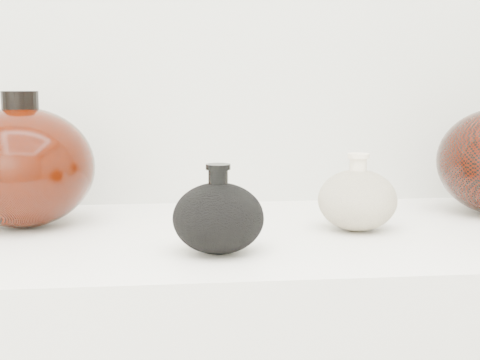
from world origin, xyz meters
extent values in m
cube|color=silver|center=(0.00, 0.95, 0.89)|extent=(1.20, 0.50, 0.03)
ellipsoid|color=black|center=(-0.03, 0.83, 0.95)|extent=(0.12, 0.12, 0.09)
cylinder|color=black|center=(-0.03, 0.83, 1.00)|extent=(0.03, 0.03, 0.03)
cylinder|color=black|center=(-0.03, 0.83, 1.01)|extent=(0.03, 0.03, 0.01)
ellipsoid|color=beige|center=(0.19, 0.94, 0.95)|extent=(0.15, 0.15, 0.09)
cylinder|color=beige|center=(0.19, 0.94, 1.00)|extent=(0.03, 0.03, 0.03)
cylinder|color=beige|center=(0.19, 0.94, 1.01)|extent=(0.04, 0.04, 0.01)
ellipsoid|color=black|center=(-0.31, 1.03, 0.99)|extent=(0.28, 0.28, 0.18)
cylinder|color=black|center=(-0.31, 1.03, 1.09)|extent=(0.07, 0.07, 0.03)
camera|label=1|loc=(-0.09, -0.01, 1.12)|focal=50.00mm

